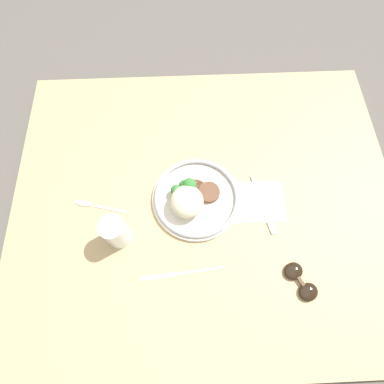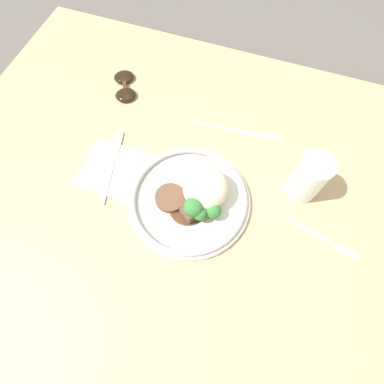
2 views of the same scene
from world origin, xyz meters
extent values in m
plane|color=#5B5651|center=(0.00, 0.00, 0.00)|extent=(8.00, 8.00, 0.00)
cube|color=tan|center=(0.00, 0.00, 0.02)|extent=(1.17, 0.98, 0.03)
cube|color=silver|center=(-0.16, 0.02, 0.03)|extent=(0.16, 0.13, 0.00)
cylinder|color=silver|center=(0.03, 0.00, 0.04)|extent=(0.27, 0.27, 0.01)
torus|color=#B2B2B7|center=(0.03, 0.00, 0.05)|extent=(0.25, 0.25, 0.01)
ellipsoid|color=beige|center=(0.06, 0.02, 0.08)|extent=(0.10, 0.10, 0.07)
cylinder|color=brown|center=(-0.01, -0.01, 0.05)|extent=(0.07, 0.07, 0.01)
cylinder|color=#51331E|center=(0.03, -0.02, 0.05)|extent=(0.08, 0.08, 0.00)
cube|color=brown|center=(0.03, -0.02, 0.06)|extent=(0.03, 0.03, 0.03)
cube|color=brown|center=(0.04, -0.01, 0.06)|extent=(0.04, 0.04, 0.03)
cube|color=brown|center=(0.04, -0.02, 0.06)|extent=(0.04, 0.04, 0.03)
cube|color=brown|center=(0.04, -0.03, 0.06)|extent=(0.04, 0.04, 0.03)
cylinder|color=#669E51|center=(0.06, -0.01, 0.05)|extent=(0.01, 0.01, 0.01)
sphere|color=#387F38|center=(0.06, -0.01, 0.07)|extent=(0.03, 0.03, 0.03)
cylinder|color=#669E51|center=(0.06, -0.03, 0.05)|extent=(0.01, 0.01, 0.01)
sphere|color=#387F38|center=(0.06, -0.03, 0.07)|extent=(0.03, 0.03, 0.03)
cylinder|color=#669E51|center=(0.05, -0.03, 0.05)|extent=(0.01, 0.01, 0.02)
sphere|color=#387F38|center=(0.05, -0.03, 0.08)|extent=(0.04, 0.04, 0.04)
cylinder|color=#669E51|center=(0.09, -0.02, 0.05)|extent=(0.01, 0.01, 0.01)
sphere|color=#387F38|center=(0.09, -0.02, 0.07)|extent=(0.03, 0.03, 0.03)
cylinder|color=yellow|center=(0.25, 0.11, 0.07)|extent=(0.06, 0.06, 0.08)
cylinder|color=white|center=(0.25, 0.11, 0.09)|extent=(0.07, 0.07, 0.11)
cube|color=silver|center=(-0.16, -0.01, 0.04)|extent=(0.03, 0.12, 0.00)
cube|color=silver|center=(-0.19, 0.08, 0.04)|extent=(0.03, 0.07, 0.00)
cube|color=silver|center=(0.03, 0.21, 0.03)|extent=(0.14, 0.02, 0.00)
cube|color=silver|center=(0.14, 0.22, 0.03)|extent=(0.10, 0.02, 0.00)
cube|color=silver|center=(0.29, 0.02, 0.03)|extent=(0.10, 0.03, 0.00)
ellipsoid|color=silver|center=(0.37, 0.00, 0.04)|extent=(0.06, 0.03, 0.01)
ellipsoid|color=black|center=(-0.23, 0.23, 0.04)|extent=(0.07, 0.07, 0.02)
ellipsoid|color=black|center=(-0.26, 0.28, 0.04)|extent=(0.07, 0.07, 0.02)
cube|color=#472D19|center=(-0.24, 0.25, 0.04)|extent=(0.02, 0.03, 0.00)
camera|label=1|loc=(0.05, 0.33, 0.88)|focal=28.00mm
camera|label=2|loc=(0.12, -0.24, 0.64)|focal=28.00mm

